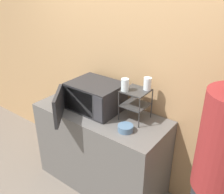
{
  "coord_description": "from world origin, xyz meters",
  "views": [
    {
      "loc": [
        1.45,
        -1.41,
        2.2
      ],
      "look_at": [
        0.13,
        0.34,
        1.14
      ],
      "focal_mm": 40.0,
      "sensor_mm": 36.0,
      "label": 1
    }
  ],
  "objects_px": {
    "microwave": "(94,97)",
    "glass_front_left": "(125,85)",
    "bowl": "(126,128)",
    "person": "(224,166)",
    "glass_back_right": "(147,84)",
    "dish_rack": "(136,98)"
  },
  "relations": [
    {
      "from": "microwave",
      "to": "dish_rack",
      "type": "relative_size",
      "value": 2.45
    },
    {
      "from": "dish_rack",
      "to": "person",
      "type": "xyz_separation_m",
      "value": [
        0.91,
        -0.27,
        -0.16
      ]
    },
    {
      "from": "bowl",
      "to": "person",
      "type": "bearing_deg",
      "value": -2.21
    },
    {
      "from": "microwave",
      "to": "glass_front_left",
      "type": "xyz_separation_m",
      "value": [
        0.37,
        0.02,
        0.22
      ]
    },
    {
      "from": "glass_front_left",
      "to": "person",
      "type": "relative_size",
      "value": 0.07
    },
    {
      "from": "microwave",
      "to": "bowl",
      "type": "relative_size",
      "value": 5.33
    },
    {
      "from": "bowl",
      "to": "glass_front_left",
      "type": "bearing_deg",
      "value": 127.79
    },
    {
      "from": "glass_front_left",
      "to": "person",
      "type": "xyz_separation_m",
      "value": [
        0.98,
        -0.2,
        -0.3
      ]
    },
    {
      "from": "microwave",
      "to": "dish_rack",
      "type": "bearing_deg",
      "value": 11.36
    },
    {
      "from": "bowl",
      "to": "microwave",
      "type": "bearing_deg",
      "value": 163.76
    },
    {
      "from": "glass_front_left",
      "to": "person",
      "type": "distance_m",
      "value": 1.05
    },
    {
      "from": "microwave",
      "to": "glass_back_right",
      "type": "bearing_deg",
      "value": 17.57
    },
    {
      "from": "bowl",
      "to": "person",
      "type": "height_order",
      "value": "person"
    },
    {
      "from": "microwave",
      "to": "glass_front_left",
      "type": "height_order",
      "value": "glass_front_left"
    },
    {
      "from": "glass_back_right",
      "to": "glass_front_left",
      "type": "bearing_deg",
      "value": -135.9
    },
    {
      "from": "dish_rack",
      "to": "bowl",
      "type": "xyz_separation_m",
      "value": [
        0.05,
        -0.24,
        -0.19
      ]
    },
    {
      "from": "microwave",
      "to": "bowl",
      "type": "height_order",
      "value": "microwave"
    },
    {
      "from": "glass_front_left",
      "to": "glass_back_right",
      "type": "distance_m",
      "value": 0.21
    },
    {
      "from": "glass_back_right",
      "to": "person",
      "type": "xyz_separation_m",
      "value": [
        0.83,
        -0.34,
        -0.3
      ]
    },
    {
      "from": "glass_back_right",
      "to": "person",
      "type": "distance_m",
      "value": 0.95
    },
    {
      "from": "glass_front_left",
      "to": "bowl",
      "type": "bearing_deg",
      "value": -52.21
    },
    {
      "from": "microwave",
      "to": "dish_rack",
      "type": "xyz_separation_m",
      "value": [
        0.45,
        0.09,
        0.08
      ]
    }
  ]
}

